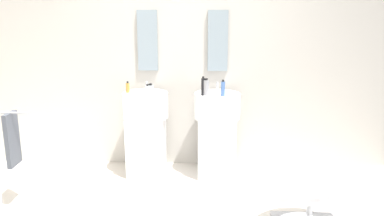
# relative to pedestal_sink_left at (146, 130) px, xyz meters

# --- Properties ---
(rear_partition) EXTENTS (4.80, 0.10, 2.60)m
(rear_partition) POSITION_rel_pedestal_sink_left_xyz_m (0.39, 0.35, 0.80)
(rear_partition) COLOR beige
(rear_partition) RESTS_ON ground_plane
(pedestal_sink_left) EXTENTS (0.49, 0.49, 1.02)m
(pedestal_sink_left) POSITION_rel_pedestal_sink_left_xyz_m (0.00, 0.00, 0.00)
(pedestal_sink_left) COLOR white
(pedestal_sink_left) RESTS_ON ground_plane
(pedestal_sink_right) EXTENTS (0.49, 0.49, 1.02)m
(pedestal_sink_right) POSITION_rel_pedestal_sink_left_xyz_m (0.78, 0.00, 0.00)
(pedestal_sink_right) COLOR white
(pedestal_sink_right) RESTS_ON ground_plane
(vanity_mirror_left) EXTENTS (0.22, 0.03, 0.66)m
(vanity_mirror_left) POSITION_rel_pedestal_sink_left_xyz_m (0.00, 0.28, 0.95)
(vanity_mirror_left) COLOR #8C9EA8
(vanity_mirror_right) EXTENTS (0.22, 0.03, 0.66)m
(vanity_mirror_right) POSITION_rel_pedestal_sink_left_xyz_m (0.78, 0.28, 0.95)
(vanity_mirror_right) COLOR #8C9EA8
(lounge_chair) EXTENTS (1.06, 1.07, 0.65)m
(lounge_chair) POSITION_rel_pedestal_sink_left_xyz_m (1.52, -1.19, -0.15)
(lounge_chair) COLOR #B7BABF
(lounge_chair) RESTS_ON ground_plane
(towel_rack) EXTENTS (0.37, 0.22, 0.95)m
(towel_rack) POSITION_rel_pedestal_sink_left_xyz_m (-1.13, -0.80, 0.13)
(towel_rack) COLOR #B7BABF
(towel_rack) RESTS_ON ground_plane
(soap_bottle_amber) EXTENTS (0.04, 0.04, 0.12)m
(soap_bottle_amber) POSITION_rel_pedestal_sink_left_xyz_m (-0.19, 0.01, 0.47)
(soap_bottle_amber) COLOR #C68C38
(soap_bottle_amber) RESTS_ON pedestal_sink_left
(soap_bottle_grey) EXTENTS (0.06, 0.06, 0.18)m
(soap_bottle_grey) POSITION_rel_pedestal_sink_left_xyz_m (0.66, -0.10, 0.50)
(soap_bottle_grey) COLOR #99999E
(soap_bottle_grey) RESTS_ON pedestal_sink_right
(soap_bottle_white) EXTENTS (0.06, 0.06, 0.12)m
(soap_bottle_white) POSITION_rel_pedestal_sink_left_xyz_m (0.06, -0.15, 0.47)
(soap_bottle_white) COLOR white
(soap_bottle_white) RESTS_ON pedestal_sink_left
(soap_bottle_blue) EXTENTS (0.04, 0.04, 0.17)m
(soap_bottle_blue) POSITION_rel_pedestal_sink_left_xyz_m (0.83, -0.12, 0.50)
(soap_bottle_blue) COLOR #4C72B7
(soap_bottle_blue) RESTS_ON pedestal_sink_right
(soap_bottle_clear) EXTENTS (0.06, 0.06, 0.13)m
(soap_bottle_clear) POSITION_rel_pedestal_sink_left_xyz_m (0.08, -0.14, 0.48)
(soap_bottle_clear) COLOR silver
(soap_bottle_clear) RESTS_ON pedestal_sink_left
(soap_bottle_black) EXTENTS (0.04, 0.04, 0.20)m
(soap_bottle_black) POSITION_rel_pedestal_sink_left_xyz_m (0.62, -0.09, 0.51)
(soap_bottle_black) COLOR black
(soap_bottle_black) RESTS_ON pedestal_sink_right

